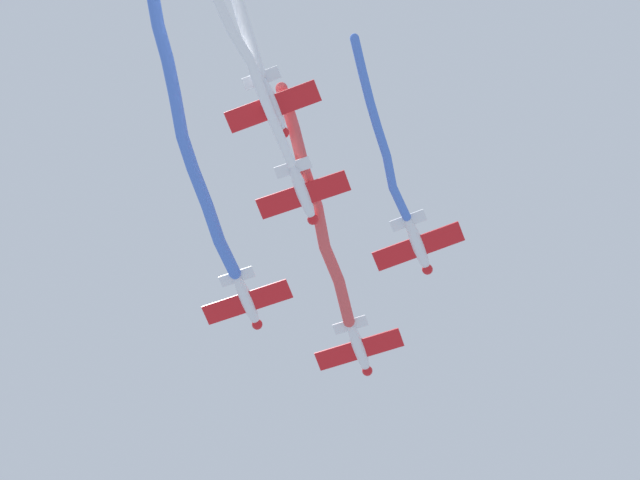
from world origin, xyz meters
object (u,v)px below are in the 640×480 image
(airplane_lead, at_px, (359,348))
(airplane_slot, at_px, (303,194))
(airplane_left_wing, at_px, (247,301))
(airplane_trail, at_px, (272,106))
(airplane_right_wing, at_px, (418,245))

(airplane_lead, bearing_deg, airplane_slot, -179.46)
(airplane_left_wing, distance_m, airplane_trail, 14.73)
(airplane_slot, distance_m, airplane_trail, 6.60)
(airplane_lead, relative_size, airplane_trail, 1.00)
(airplane_trail, bearing_deg, airplane_lead, 2.25)
(airplane_slot, bearing_deg, airplane_left_wing, 46.16)
(airplane_left_wing, bearing_deg, airplane_right_wing, -88.55)
(airplane_left_wing, relative_size, airplane_trail, 1.00)
(airplane_slot, bearing_deg, airplane_trail, -178.82)
(airplane_slot, xyz_separation_m, airplane_trail, (2.69, -6.00, 0.60))
(airplane_slot, bearing_deg, airplane_lead, 1.17)
(airplane_lead, distance_m, airplane_right_wing, 9.31)
(airplane_right_wing, bearing_deg, airplane_left_wing, 93.48)
(airplane_right_wing, distance_m, airplane_slot, 9.32)
(airplane_right_wing, xyz_separation_m, airplane_slot, (-3.32, -8.69, -0.50))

